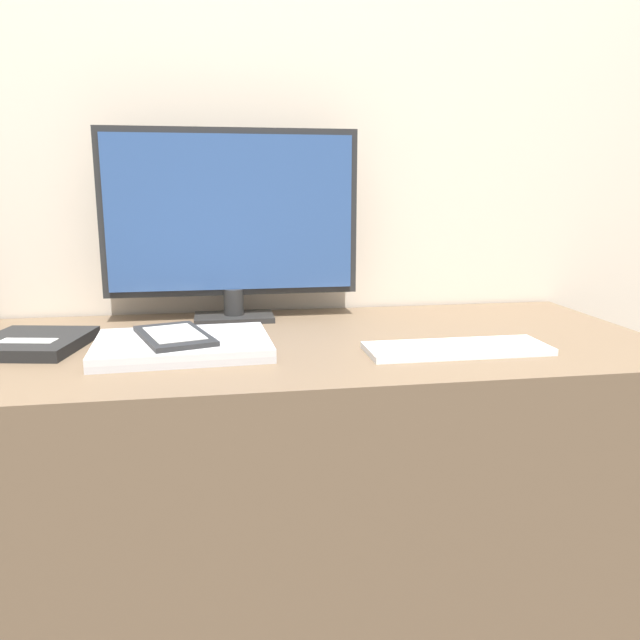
{
  "coord_description": "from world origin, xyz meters",
  "views": [
    {
      "loc": [
        -0.13,
        -0.97,
        1.01
      ],
      "look_at": [
        0.06,
        0.13,
        0.77
      ],
      "focal_mm": 35.0,
      "sensor_mm": 36.0,
      "label": 1
    }
  ],
  "objects_px": {
    "laptop": "(183,345)",
    "notebook": "(33,343)",
    "keyboard": "(457,348)",
    "monitor": "(231,220)",
    "ereader": "(174,336)"
  },
  "relations": [
    {
      "from": "monitor",
      "to": "laptop",
      "type": "height_order",
      "value": "monitor"
    },
    {
      "from": "laptop",
      "to": "monitor",
      "type": "bearing_deg",
      "value": 69.47
    },
    {
      "from": "keyboard",
      "to": "notebook",
      "type": "distance_m",
      "value": 0.79
    },
    {
      "from": "keyboard",
      "to": "ereader",
      "type": "bearing_deg",
      "value": 169.97
    },
    {
      "from": "monitor",
      "to": "notebook",
      "type": "height_order",
      "value": "monitor"
    },
    {
      "from": "monitor",
      "to": "ereader",
      "type": "bearing_deg",
      "value": -113.83
    },
    {
      "from": "notebook",
      "to": "keyboard",
      "type": "bearing_deg",
      "value": -11.17
    },
    {
      "from": "ereader",
      "to": "notebook",
      "type": "xyz_separation_m",
      "value": [
        -0.26,
        0.06,
        -0.02
      ]
    },
    {
      "from": "laptop",
      "to": "notebook",
      "type": "bearing_deg",
      "value": 165.93
    },
    {
      "from": "keyboard",
      "to": "laptop",
      "type": "bearing_deg",
      "value": 170.48
    },
    {
      "from": "monitor",
      "to": "keyboard",
      "type": "height_order",
      "value": "monitor"
    },
    {
      "from": "keyboard",
      "to": "laptop",
      "type": "xyz_separation_m",
      "value": [
        -0.5,
        0.08,
        0.01
      ]
    },
    {
      "from": "monitor",
      "to": "laptop",
      "type": "bearing_deg",
      "value": -110.53
    },
    {
      "from": "monitor",
      "to": "notebook",
      "type": "distance_m",
      "value": 0.48
    },
    {
      "from": "keyboard",
      "to": "laptop",
      "type": "height_order",
      "value": "laptop"
    }
  ]
}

